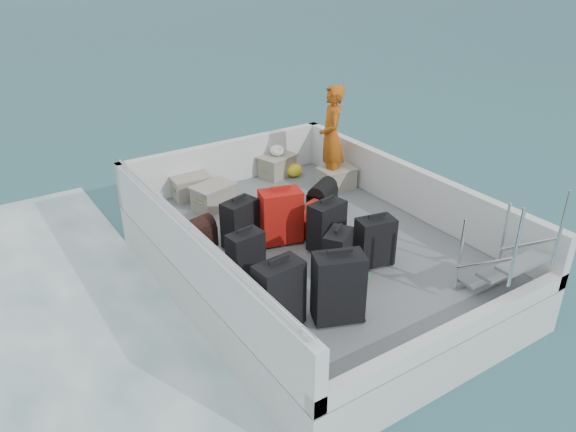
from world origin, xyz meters
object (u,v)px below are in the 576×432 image
object	(u,v)px
crate_0	(191,188)
crate_2	(277,167)
suitcase_8	(313,220)
suitcase_1	(246,257)
crate_3	(337,179)
suitcase_3	(338,289)
suitcase_4	(337,255)
crate_1	(213,197)
suitcase_2	(240,224)
suitcase_0	(279,296)
suitcase_7	(327,226)
suitcase_5	(281,217)
suitcase_6	(375,242)
passenger	(331,138)

from	to	relation	value
crate_0	crate_2	distance (m)	1.58
suitcase_8	suitcase_1	bearing A→B (deg)	94.67
crate_3	suitcase_8	bearing A→B (deg)	-140.95
crate_0	crate_3	size ratio (longest dim) A/B	1.01
suitcase_3	suitcase_4	distance (m)	0.83
crate_1	suitcase_2	bearing A→B (deg)	-100.53
suitcase_2	suitcase_3	size ratio (longest dim) A/B	0.83
suitcase_1	suitcase_3	bearing A→B (deg)	-77.33
suitcase_0	suitcase_7	distance (m)	1.71
suitcase_3	suitcase_5	xyz separation A→B (m)	(0.42, 1.75, -0.03)
suitcase_6	crate_2	bearing A→B (deg)	91.77
suitcase_2	suitcase_5	distance (m)	0.54
suitcase_4	suitcase_7	xyz separation A→B (m)	(0.30, 0.61, 0.03)
suitcase_4	passenger	world-z (taller)	passenger
suitcase_2	crate_2	bearing A→B (deg)	31.17
crate_0	crate_2	size ratio (longest dim) A/B	0.97
crate_2	passenger	world-z (taller)	passenger
suitcase_8	crate_2	xyz separation A→B (m)	(0.61, 1.88, 0.03)
suitcase_7	passenger	xyz separation A→B (m)	(1.28, 1.60, 0.50)
suitcase_5	crate_3	world-z (taller)	suitcase_5
suitcase_5	suitcase_2	bearing A→B (deg)	175.85
suitcase_7	crate_3	distance (m)	1.99
suitcase_1	crate_2	size ratio (longest dim) A/B	1.12
crate_0	crate_1	xyz separation A→B (m)	(0.12, -0.53, 0.01)
suitcase_0	crate_1	size ratio (longest dim) A/B	1.35
suitcase_1	crate_3	world-z (taller)	suitcase_1
suitcase_3	suitcase_0	bearing A→B (deg)	178.47
suitcase_8	crate_1	bearing A→B (deg)	13.15
suitcase_3	suitcase_7	distance (m)	1.50
suitcase_3	suitcase_8	size ratio (longest dim) A/B	1.14
suitcase_7	suitcase_2	bearing A→B (deg)	132.91
suitcase_6	passenger	size ratio (longest dim) A/B	0.38
suitcase_6	suitcase_1	bearing A→B (deg)	170.86
suitcase_4	crate_2	xyz separation A→B (m)	(1.11, 3.05, -0.14)
suitcase_0	suitcase_7	size ratio (longest dim) A/B	1.15
suitcase_8	suitcase_2	bearing A→B (deg)	65.16
suitcase_6	crate_0	bearing A→B (deg)	120.50
suitcase_0	passenger	bearing A→B (deg)	39.99
suitcase_5	passenger	xyz separation A→B (m)	(1.66, 1.11, 0.46)
suitcase_2	crate_1	world-z (taller)	suitcase_2
suitcase_5	suitcase_6	distance (m)	1.29
suitcase_4	passenger	distance (m)	2.77
crate_0	passenger	bearing A→B (deg)	-22.32
crate_1	crate_0	bearing A→B (deg)	102.88
crate_1	crate_3	xyz separation A→B (m)	(1.98, -0.44, -0.01)
suitcase_2	suitcase_3	xyz separation A→B (m)	(0.09, -1.93, 0.07)
suitcase_2	suitcase_4	bearing A→B (deg)	-80.48
suitcase_2	suitcase_4	size ratio (longest dim) A/B	1.07
crate_0	suitcase_8	bearing A→B (deg)	-62.68
crate_0	passenger	xyz separation A→B (m)	(2.06, -0.84, 0.67)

